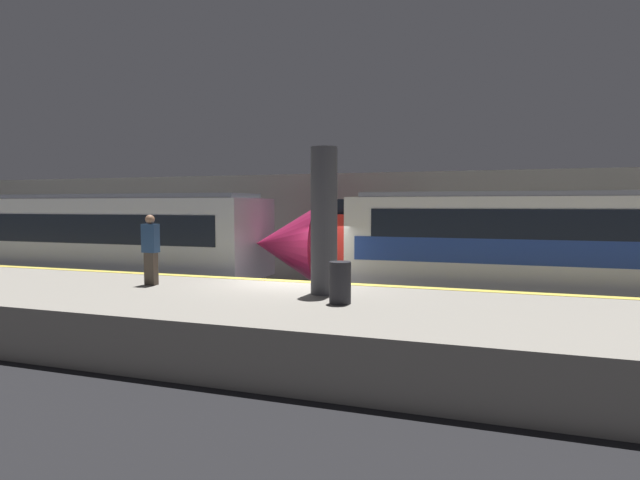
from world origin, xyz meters
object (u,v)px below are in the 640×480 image
(support_pillar_near, at_px, (324,221))
(trash_bin, at_px, (340,283))
(person_waiting, at_px, (151,248))
(train_modern, at_px, (79,240))

(support_pillar_near, distance_m, trash_bin, 1.68)
(support_pillar_near, bearing_deg, person_waiting, -177.65)
(train_modern, xyz_separation_m, person_waiting, (6.32, -4.21, 0.24))
(support_pillar_near, bearing_deg, trash_bin, -55.94)
(train_modern, bearing_deg, support_pillar_near, -20.48)
(person_waiting, relative_size, trash_bin, 2.06)
(trash_bin, bearing_deg, person_waiting, 171.29)
(person_waiting, bearing_deg, support_pillar_near, 2.35)
(person_waiting, xyz_separation_m, trash_bin, (5.11, -0.78, -0.50))
(support_pillar_near, distance_m, person_waiting, 4.52)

